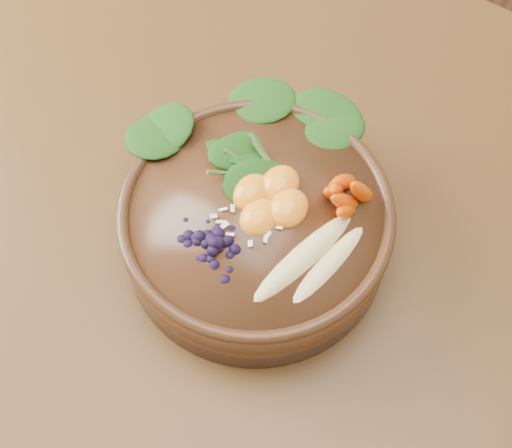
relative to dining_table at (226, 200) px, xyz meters
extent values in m
plane|color=#381E0F|center=(0.00, 0.00, -0.66)|extent=(4.00, 4.00, 0.00)
cylinder|color=#331C0C|center=(-0.72, 0.37, -0.30)|extent=(0.07, 0.07, 0.71)
cube|color=#563616|center=(0.00, 0.00, 0.07)|extent=(1.60, 0.90, 0.04)
cylinder|color=#422513|center=(0.10, -0.08, 0.13)|extent=(0.37, 0.37, 0.08)
ellipsoid|color=#E0CC84|center=(0.20, -0.09, 0.19)|extent=(0.05, 0.16, 0.03)
ellipsoid|color=#E0CC84|center=(0.17, -0.10, 0.19)|extent=(0.06, 0.16, 0.03)
camera|label=1|loc=(0.32, -0.40, 0.85)|focal=50.00mm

